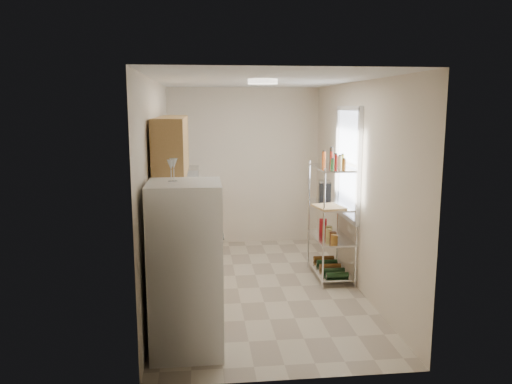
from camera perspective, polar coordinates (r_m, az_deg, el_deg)
room at (r=6.17m, az=0.40°, el=0.50°), size 2.52×4.42×2.62m
counter_run at (r=6.75m, az=-7.86°, el=-6.15°), size 0.63×3.51×0.90m
upper_cabinets at (r=6.18m, az=-9.50°, el=5.14°), size 0.33×2.20×0.72m
range_hood at (r=7.02m, az=-8.61°, el=2.26°), size 0.50×0.60×0.12m
window at (r=6.73m, az=10.48°, el=3.26°), size 0.06×1.00×1.46m
bakers_rack at (r=6.68m, az=8.69°, el=-0.56°), size 0.45×0.90×1.73m
ceiling_dome at (r=5.80m, az=0.77°, el=12.49°), size 0.34×0.34×0.05m
refrigerator at (r=4.74m, az=-7.99°, el=-8.61°), size 0.67×0.67×1.62m
wine_glass_a at (r=4.59m, az=-9.69°, el=2.42°), size 0.07×0.07×0.20m
wine_glass_b at (r=4.59m, az=-9.38°, el=2.50°), size 0.08×0.08×0.21m
rice_cooker at (r=6.33m, az=-8.33°, el=-2.10°), size 0.25×0.25×0.21m
frying_pan_large at (r=7.19m, az=-8.53°, el=-1.33°), size 0.33×0.33×0.05m
frying_pan_small at (r=7.46m, az=-7.71°, el=-0.93°), size 0.20×0.20×0.04m
cutting_board at (r=6.44m, az=8.31°, el=-1.71°), size 0.39×0.46×0.03m
espresso_machine at (r=6.96m, az=7.87°, el=0.18°), size 0.19×0.25×0.27m
storage_bag at (r=7.09m, az=7.66°, el=-3.79°), size 0.13×0.16×0.16m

